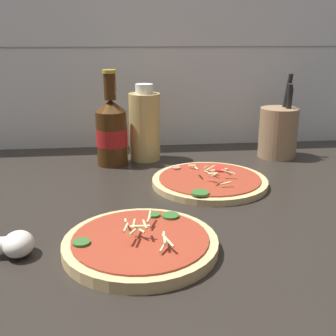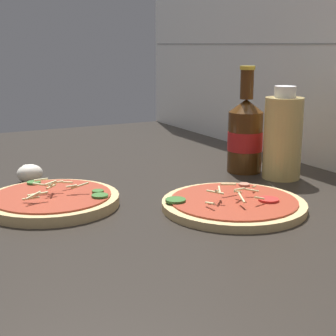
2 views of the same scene
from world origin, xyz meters
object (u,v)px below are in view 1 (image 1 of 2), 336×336
pizza_far (209,181)px  oil_bottle (144,126)px  pizza_near (140,244)px  beer_bottle (111,131)px  mushroom_left (15,244)px  utensil_crock (278,132)px

pizza_far → oil_bottle: size_ratio=1.28×
pizza_near → beer_bottle: size_ratio=1.01×
pizza_near → oil_bottle: oil_bottle is taller
pizza_near → beer_bottle: (-4.77, 44.34, 7.30)cm
mushroom_left → pizza_near: bearing=-1.0°
utensil_crock → oil_bottle: bearing=177.8°
beer_bottle → pizza_far: bearing=-39.8°
oil_bottle → utensil_crock: size_ratio=0.90×
pizza_far → utensil_crock: (22.05, 19.52, 5.89)cm
pizza_far → mushroom_left: (-34.09, -26.63, 1.03)cm
pizza_near → pizza_far: size_ratio=0.94×
beer_bottle → oil_bottle: size_ratio=1.20×
beer_bottle → oil_bottle: bearing=22.8°
utensil_crock → pizza_far: bearing=-138.5°
pizza_near → oil_bottle: size_ratio=1.21×
oil_bottle → pizza_far: bearing=-58.9°
mushroom_left → utensil_crock: bearing=39.4°
pizza_near → pizza_far: (16.08, 26.95, -0.22)cm
oil_bottle → utensil_crock: 34.73cm
pizza_near → mushroom_left: bearing=179.0°
pizza_far → utensil_crock: bearing=41.5°
pizza_near → beer_bottle: bearing=96.1°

